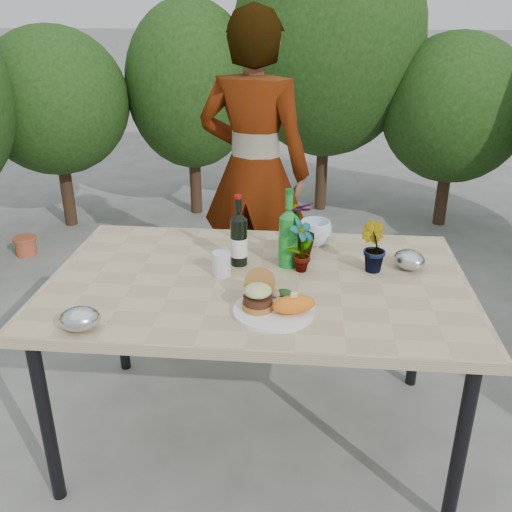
# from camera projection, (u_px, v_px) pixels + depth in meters

# --- Properties ---
(ground) EXTENTS (80.00, 80.00, 0.00)m
(ground) POSITION_uv_depth(u_px,v_px,m) (258.00, 432.00, 2.50)
(ground) COLOR #60605C
(ground) RESTS_ON ground
(patio_table) EXTENTS (1.60, 1.00, 0.75)m
(patio_table) POSITION_uv_depth(u_px,v_px,m) (258.00, 292.00, 2.21)
(patio_table) COLOR tan
(patio_table) RESTS_ON ground
(shrub_hedge) EXTENTS (6.84, 5.18, 2.41)m
(shrub_hedge) POSITION_uv_depth(u_px,v_px,m) (294.00, 101.00, 3.61)
(shrub_hedge) COLOR #382316
(shrub_hedge) RESTS_ON ground
(dinner_plate) EXTENTS (0.28, 0.28, 0.01)m
(dinner_plate) POSITION_uv_depth(u_px,v_px,m) (274.00, 311.00, 1.95)
(dinner_plate) COLOR white
(dinner_plate) RESTS_ON patio_table
(burger_stack) EXTENTS (0.11, 0.16, 0.11)m
(burger_stack) POSITION_uv_depth(u_px,v_px,m) (258.00, 294.00, 1.95)
(burger_stack) COLOR #B7722D
(burger_stack) RESTS_ON dinner_plate
(sweet_potato) EXTENTS (0.17, 0.12, 0.06)m
(sweet_potato) POSITION_uv_depth(u_px,v_px,m) (294.00, 304.00, 1.91)
(sweet_potato) COLOR orange
(sweet_potato) RESTS_ON dinner_plate
(grilled_veg) EXTENTS (0.08, 0.05, 0.03)m
(grilled_veg) POSITION_uv_depth(u_px,v_px,m) (280.00, 293.00, 2.02)
(grilled_veg) COLOR olive
(grilled_veg) RESTS_ON dinner_plate
(wine_bottle) EXTENTS (0.07, 0.07, 0.29)m
(wine_bottle) POSITION_uv_depth(u_px,v_px,m) (239.00, 239.00, 2.27)
(wine_bottle) COLOR black
(wine_bottle) RESTS_ON patio_table
(sparkling_water) EXTENTS (0.08, 0.08, 0.32)m
(sparkling_water) POSITION_uv_depth(u_px,v_px,m) (288.00, 239.00, 2.25)
(sparkling_water) COLOR #177F29
(sparkling_water) RESTS_ON patio_table
(plastic_cup) EXTENTS (0.07, 0.07, 0.09)m
(plastic_cup) POSITION_uv_depth(u_px,v_px,m) (221.00, 264.00, 2.20)
(plastic_cup) COLOR silver
(plastic_cup) RESTS_ON patio_table
(seedling_left) EXTENTS (0.13, 0.14, 0.22)m
(seedling_left) POSITION_uv_depth(u_px,v_px,m) (302.00, 245.00, 2.20)
(seedling_left) COLOR #21551D
(seedling_left) RESTS_ON patio_table
(seedling_mid) EXTENTS (0.14, 0.14, 0.20)m
(seedling_mid) POSITION_uv_depth(u_px,v_px,m) (373.00, 247.00, 2.22)
(seedling_mid) COLOR #23591E
(seedling_mid) RESTS_ON patio_table
(seedling_right) EXTENTS (0.19, 0.19, 0.25)m
(seedling_right) POSITION_uv_depth(u_px,v_px,m) (299.00, 230.00, 2.32)
(seedling_right) COLOR #2A5F20
(seedling_right) RESTS_ON patio_table
(blue_bowl) EXTENTS (0.18, 0.18, 0.11)m
(blue_bowl) POSITION_uv_depth(u_px,v_px,m) (315.00, 233.00, 2.47)
(blue_bowl) COLOR silver
(blue_bowl) RESTS_ON patio_table
(foil_packet_left) EXTENTS (0.15, 0.13, 0.08)m
(foil_packet_left) POSITION_uv_depth(u_px,v_px,m) (80.00, 319.00, 1.83)
(foil_packet_left) COLOR #BBBDC3
(foil_packet_left) RESTS_ON patio_table
(foil_packet_right) EXTENTS (0.17, 0.17, 0.08)m
(foil_packet_right) POSITION_uv_depth(u_px,v_px,m) (409.00, 260.00, 2.25)
(foil_packet_right) COLOR #B3B6BA
(foil_packet_right) RESTS_ON patio_table
(person) EXTENTS (0.70, 0.53, 1.72)m
(person) POSITION_uv_depth(u_px,v_px,m) (254.00, 172.00, 3.15)
(person) COLOR #A46852
(person) RESTS_ON ground
(terracotta_pot) EXTENTS (0.17, 0.17, 0.14)m
(terracotta_pot) POSITION_uv_depth(u_px,v_px,m) (26.00, 246.00, 4.22)
(terracotta_pot) COLOR #BA5330
(terracotta_pot) RESTS_ON ground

